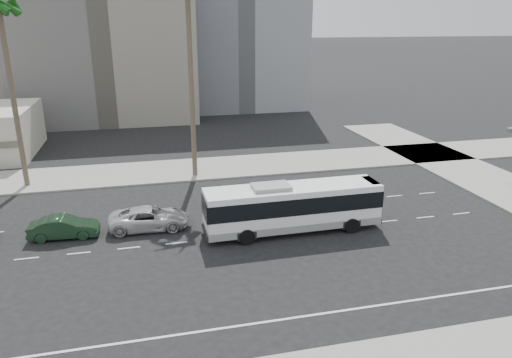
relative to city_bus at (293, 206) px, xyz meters
name	(u,v)px	position (x,y,z in m)	size (l,w,h in m)	color
ground	(267,234)	(-1.85, -0.13, -1.80)	(700.00, 700.00, 0.00)	black
sidewalk_north	(226,167)	(-1.85, 15.37, -1.73)	(120.00, 7.00, 0.15)	gray
midrise_beige_west	(106,54)	(-13.85, 44.87, 7.20)	(24.00, 18.00, 18.00)	slate
midrise_gray_center	(234,24)	(6.15, 51.87, 11.20)	(20.00, 20.00, 26.00)	slate
city_bus	(293,206)	(0.00, 0.00, 0.00)	(11.96, 2.93, 3.43)	white
car_a	(149,218)	(-9.47, 2.63, -1.05)	(5.43, 2.50, 1.51)	#BABABB
car_b	(64,227)	(-14.97, 2.47, -1.07)	(4.42, 1.54, 1.46)	#19331E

